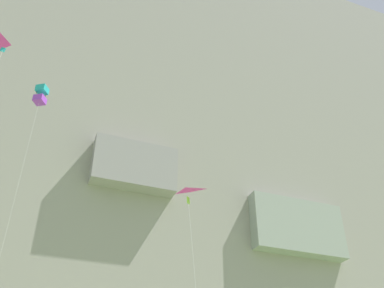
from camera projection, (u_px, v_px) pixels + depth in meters
cliff_face at (112, 161)px, 67.97m from camera, size 180.00×32.04×74.47m
kite_box_front_field at (41, 95)px, 39.15m from camera, size 1.21×2.91×27.94m
kite_delta_far_right at (6, 58)px, 30.85m from camera, size 1.14×4.32×24.84m
kite_delta_upper_left at (186, 198)px, 33.42m from camera, size 2.27×4.26×17.37m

